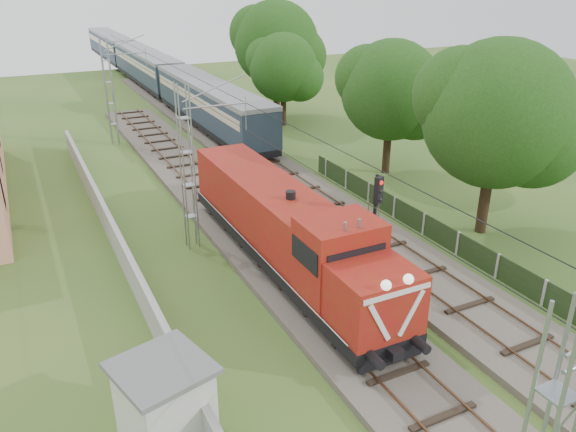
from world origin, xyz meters
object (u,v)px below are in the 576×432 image
coach_rake (146,65)px  relay_hut (165,402)px  locomotive (286,228)px  signal_post (376,212)px

coach_rake → relay_hut: 55.91m
locomotive → signal_post: size_ratio=3.19×
locomotive → relay_hut: (-7.40, -7.35, -0.87)m
coach_rake → relay_hut: size_ratio=22.20×
coach_rake → signal_post: signal_post is taller
coach_rake → signal_post: size_ratio=13.13×
coach_rake → locomotive: bearing=-96.1°
locomotive → coach_rake: locomotive is taller
signal_post → relay_hut: size_ratio=1.69×
locomotive → coach_rake: size_ratio=0.24×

